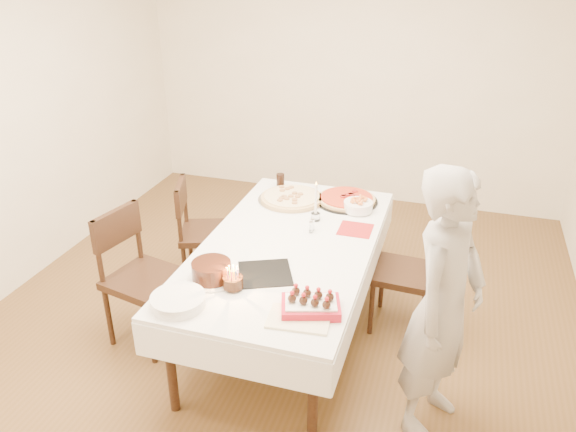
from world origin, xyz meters
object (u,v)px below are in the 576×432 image
(pizza_white, at_px, (292,198))
(pizza_pepperoni, at_px, (347,199))
(taper_candle, at_px, (316,201))
(strawberry_box, at_px, (311,305))
(dining_table, at_px, (288,289))
(layer_cake, at_px, (211,271))
(pasta_bowl, at_px, (358,206))
(birthday_cake, at_px, (233,278))
(chair_left_dessert, at_px, (145,280))
(cola_glass, at_px, (280,181))
(chair_right_savory, at_px, (404,273))
(chair_left_savory, at_px, (208,233))
(person, at_px, (443,306))

(pizza_white, bearing_deg, pizza_pepperoni, 14.32)
(taper_candle, xyz_separation_m, strawberry_box, (0.27, -1.11, -0.12))
(dining_table, bearing_deg, layer_cake, -118.34)
(layer_cake, bearing_deg, taper_candle, 68.00)
(pasta_bowl, xyz_separation_m, birthday_cake, (-0.51, -1.28, 0.03))
(chair_left_dessert, relative_size, strawberry_box, 3.03)
(cola_glass, relative_size, birthday_cake, 0.94)
(chair_right_savory, height_order, pizza_white, chair_right_savory)
(chair_left_savory, height_order, pasta_bowl, chair_left_savory)
(chair_left_dessert, relative_size, layer_cake, 3.23)
(chair_left_savory, xyz_separation_m, chair_left_dessert, (-0.09, -0.83, 0.03))
(chair_right_savory, xyz_separation_m, pizza_white, (-0.96, 0.35, 0.32))
(layer_cake, bearing_deg, person, 1.66)
(dining_table, xyz_separation_m, chair_left_savory, (-0.84, 0.48, 0.09))
(pizza_white, relative_size, cola_glass, 4.34)
(dining_table, relative_size, cola_glass, 17.13)
(pizza_white, bearing_deg, taper_candle, -46.37)
(pizza_pepperoni, xyz_separation_m, cola_glass, (-0.59, 0.11, 0.04))
(chair_left_dessert, height_order, pasta_bowl, chair_left_dessert)
(pizza_pepperoni, bearing_deg, chair_right_savory, -40.65)
(chair_right_savory, bearing_deg, taper_candle, 177.65)
(chair_right_savory, height_order, pasta_bowl, chair_right_savory)
(pizza_white, distance_m, layer_cake, 1.27)
(person, height_order, layer_cake, person)
(chair_right_savory, xyz_separation_m, person, (0.29, -0.87, 0.36))
(pasta_bowl, xyz_separation_m, cola_glass, (-0.71, 0.25, 0.02))
(pizza_pepperoni, height_order, taper_candle, taper_candle)
(cola_glass, bearing_deg, person, -45.54)
(chair_left_savory, relative_size, layer_cake, 3.00)
(layer_cake, bearing_deg, chair_right_savory, 40.13)
(birthday_cake, bearing_deg, pizza_pepperoni, 74.96)
(pizza_white, distance_m, taper_candle, 0.42)
(chair_left_savory, xyz_separation_m, strawberry_box, (1.20, -1.18, 0.33))
(layer_cake, bearing_deg, cola_glass, 91.64)
(taper_candle, height_order, cola_glass, taper_candle)
(dining_table, xyz_separation_m, layer_cake, (-0.31, -0.57, 0.44))
(dining_table, distance_m, pizza_white, 0.82)
(person, distance_m, cola_glass, 2.02)
(chair_right_savory, distance_m, strawberry_box, 1.18)
(dining_table, height_order, strawberry_box, strawberry_box)
(person, bearing_deg, pasta_bowl, 52.11)
(pizza_pepperoni, relative_size, birthday_cake, 3.73)
(dining_table, distance_m, layer_cake, 0.78)
(pizza_pepperoni, relative_size, pasta_bowl, 2.24)
(person, height_order, birthday_cake, person)
(chair_right_savory, bearing_deg, person, -68.60)
(birthday_cake, bearing_deg, dining_table, 76.85)
(chair_left_dessert, distance_m, pizza_white, 1.32)
(taper_candle, height_order, birthday_cake, taper_candle)
(chair_right_savory, relative_size, strawberry_box, 2.78)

